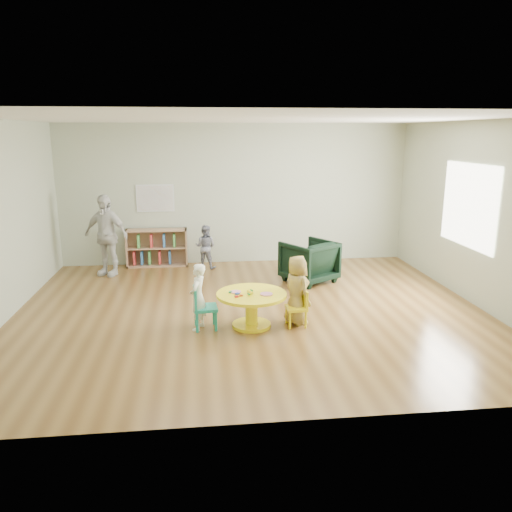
{
  "coord_description": "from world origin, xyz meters",
  "views": [
    {
      "loc": [
        -0.73,
        -7.07,
        2.6
      ],
      "look_at": [
        0.04,
        -0.3,
        0.92
      ],
      "focal_mm": 35.0,
      "sensor_mm": 36.0,
      "label": 1
    }
  ],
  "objects_px": {
    "activity_table": "(251,303)",
    "toddler": "(205,247)",
    "child_right": "(297,290)",
    "armchair": "(309,261)",
    "kid_chair_right": "(299,306)",
    "child_left": "(198,297)",
    "kid_chair_left": "(202,307)",
    "bookshelf": "(156,248)",
    "adult_caretaker": "(106,235)"
  },
  "relations": [
    {
      "from": "armchair",
      "to": "adult_caretaker",
      "type": "relative_size",
      "value": 0.54
    },
    {
      "from": "kid_chair_left",
      "to": "bookshelf",
      "type": "height_order",
      "value": "bookshelf"
    },
    {
      "from": "bookshelf",
      "to": "child_right",
      "type": "relative_size",
      "value": 1.23
    },
    {
      "from": "bookshelf",
      "to": "armchair",
      "type": "bearing_deg",
      "value": -27.49
    },
    {
      "from": "bookshelf",
      "to": "adult_caretaker",
      "type": "distance_m",
      "value": 1.11
    },
    {
      "from": "child_right",
      "to": "toddler",
      "type": "relative_size",
      "value": 1.13
    },
    {
      "from": "armchair",
      "to": "kid_chair_right",
      "type": "bearing_deg",
      "value": 42.35
    },
    {
      "from": "kid_chair_right",
      "to": "child_right",
      "type": "relative_size",
      "value": 0.53
    },
    {
      "from": "kid_chair_left",
      "to": "adult_caretaker",
      "type": "distance_m",
      "value": 3.41
    },
    {
      "from": "kid_chair_left",
      "to": "adult_caretaker",
      "type": "height_order",
      "value": "adult_caretaker"
    },
    {
      "from": "kid_chair_left",
      "to": "activity_table",
      "type": "bearing_deg",
      "value": 86.27
    },
    {
      "from": "kid_chair_left",
      "to": "kid_chair_right",
      "type": "relative_size",
      "value": 1.13
    },
    {
      "from": "kid_chair_left",
      "to": "kid_chair_right",
      "type": "bearing_deg",
      "value": 84.27
    },
    {
      "from": "bookshelf",
      "to": "child_right",
      "type": "xyz_separation_m",
      "value": [
        2.2,
        -3.44,
        0.12
      ]
    },
    {
      "from": "activity_table",
      "to": "child_left",
      "type": "bearing_deg",
      "value": -179.1
    },
    {
      "from": "kid_chair_right",
      "to": "child_left",
      "type": "relative_size",
      "value": 0.57
    },
    {
      "from": "child_right",
      "to": "bookshelf",
      "type": "bearing_deg",
      "value": 8.05
    },
    {
      "from": "child_right",
      "to": "kid_chair_right",
      "type": "bearing_deg",
      "value": 166.05
    },
    {
      "from": "child_right",
      "to": "adult_caretaker",
      "type": "xyz_separation_m",
      "value": [
        -3.06,
        2.85,
        0.27
      ]
    },
    {
      "from": "bookshelf",
      "to": "child_left",
      "type": "xyz_separation_m",
      "value": [
        0.83,
        -3.49,
        0.09
      ]
    },
    {
      "from": "activity_table",
      "to": "kid_chair_left",
      "type": "height_order",
      "value": "kid_chair_left"
    },
    {
      "from": "child_left",
      "to": "child_right",
      "type": "height_order",
      "value": "child_right"
    },
    {
      "from": "kid_chair_left",
      "to": "toddler",
      "type": "bearing_deg",
      "value": 174.31
    },
    {
      "from": "kid_chair_right",
      "to": "adult_caretaker",
      "type": "relative_size",
      "value": 0.34
    },
    {
      "from": "activity_table",
      "to": "toddler",
      "type": "xyz_separation_m",
      "value": [
        -0.58,
        3.17,
        0.1
      ]
    },
    {
      "from": "kid_chair_right",
      "to": "armchair",
      "type": "height_order",
      "value": "armchair"
    },
    {
      "from": "child_right",
      "to": "toddler",
      "type": "bearing_deg",
      "value": -3.24
    },
    {
      "from": "armchair",
      "to": "child_right",
      "type": "height_order",
      "value": "child_right"
    },
    {
      "from": "kid_chair_left",
      "to": "toddler",
      "type": "relative_size",
      "value": 0.68
    },
    {
      "from": "armchair",
      "to": "toddler",
      "type": "xyz_separation_m",
      "value": [
        -1.83,
        1.15,
        0.06
      ]
    },
    {
      "from": "child_right",
      "to": "adult_caretaker",
      "type": "distance_m",
      "value": 4.19
    },
    {
      "from": "armchair",
      "to": "child_left",
      "type": "height_order",
      "value": "child_left"
    },
    {
      "from": "child_left",
      "to": "adult_caretaker",
      "type": "xyz_separation_m",
      "value": [
        -1.69,
        2.91,
        0.3
      ]
    },
    {
      "from": "kid_chair_right",
      "to": "child_left",
      "type": "xyz_separation_m",
      "value": [
        -1.38,
        0.03,
        0.18
      ]
    },
    {
      "from": "activity_table",
      "to": "kid_chair_right",
      "type": "distance_m",
      "value": 0.66
    },
    {
      "from": "activity_table",
      "to": "armchair",
      "type": "distance_m",
      "value": 2.37
    },
    {
      "from": "bookshelf",
      "to": "child_left",
      "type": "bearing_deg",
      "value": -76.61
    },
    {
      "from": "kid_chair_left",
      "to": "bookshelf",
      "type": "relative_size",
      "value": 0.49
    },
    {
      "from": "child_left",
      "to": "toddler",
      "type": "xyz_separation_m",
      "value": [
        0.15,
        3.18,
        -0.03
      ]
    },
    {
      "from": "bookshelf",
      "to": "toddler",
      "type": "distance_m",
      "value": 1.03
    },
    {
      "from": "armchair",
      "to": "activity_table",
      "type": "bearing_deg",
      "value": 26.66
    },
    {
      "from": "armchair",
      "to": "toddler",
      "type": "relative_size",
      "value": 0.96
    },
    {
      "from": "bookshelf",
      "to": "toddler",
      "type": "xyz_separation_m",
      "value": [
        0.98,
        -0.31,
        0.07
      ]
    },
    {
      "from": "kid_chair_right",
      "to": "armchair",
      "type": "xyz_separation_m",
      "value": [
        0.59,
        2.06,
        0.1
      ]
    },
    {
      "from": "child_left",
      "to": "bookshelf",
      "type": "bearing_deg",
      "value": -148.17
    },
    {
      "from": "adult_caretaker",
      "to": "activity_table",
      "type": "bearing_deg",
      "value": -25.61
    },
    {
      "from": "activity_table",
      "to": "toddler",
      "type": "height_order",
      "value": "toddler"
    },
    {
      "from": "activity_table",
      "to": "armchair",
      "type": "height_order",
      "value": "armchair"
    },
    {
      "from": "kid_chair_left",
      "to": "child_right",
      "type": "distance_m",
      "value": 1.33
    },
    {
      "from": "kid_chair_left",
      "to": "armchair",
      "type": "height_order",
      "value": "armchair"
    }
  ]
}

